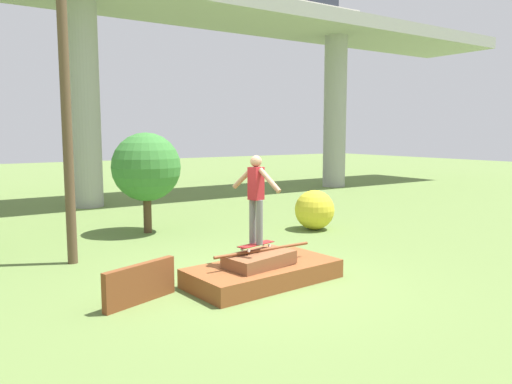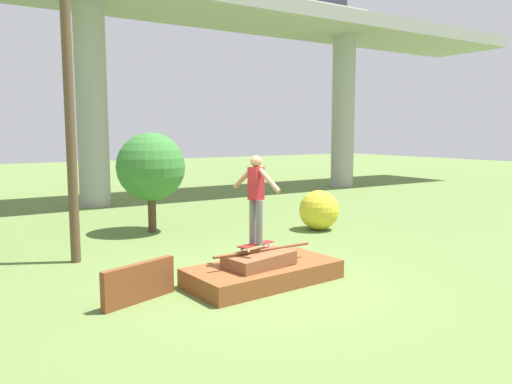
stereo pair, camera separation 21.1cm
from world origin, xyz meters
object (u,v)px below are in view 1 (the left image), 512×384
skateboard (256,245)px  car_on_overpass_mid (314,10)px  tree_behind_left (146,167)px  bush_yellow_flowering (315,210)px  utility_pole (65,81)px  skater (256,193)px

skateboard → car_on_overpass_mid: bearing=46.0°
tree_behind_left → bush_yellow_flowering: (4.03, -2.18, -1.22)m
car_on_overpass_mid → tree_behind_left: (-11.16, -6.31, -6.72)m
car_on_overpass_mid → utility_pole: size_ratio=0.60×
skateboard → utility_pole: bearing=126.5°
skater → bush_yellow_flowering: skater is taller
utility_pole → bush_yellow_flowering: 7.25m
tree_behind_left → bush_yellow_flowering: bearing=-28.4°
utility_pole → car_on_overpass_mid: bearing=31.7°
car_on_overpass_mid → skateboard: bearing=-134.0°
skateboard → skater: 0.93m
car_on_overpass_mid → utility_pole: car_on_overpass_mid is taller
skateboard → car_on_overpass_mid: car_on_overpass_mid is taller
utility_pole → tree_behind_left: (2.50, 2.12, -1.94)m
skater → skateboard: bearing=-45.0°
skater → car_on_overpass_mid: size_ratio=0.37×
car_on_overpass_mid → skater: bearing=-134.0°
skateboard → skater: skater is taller
skateboard → utility_pole: 5.04m
tree_behind_left → bush_yellow_flowering: 4.74m
skateboard → skater: bearing=135.0°
skateboard → bush_yellow_flowering: 5.22m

